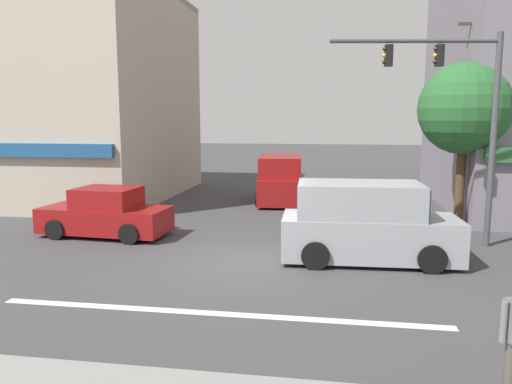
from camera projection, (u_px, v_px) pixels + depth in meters
The scene contains 10 objects.
ground_plane at pixel (248, 263), 13.19m from camera, with size 120.00×120.00×0.00m, color #3D3D3F.
lane_marking_stripe at pixel (217, 313), 9.78m from camera, with size 9.00×0.24×0.01m, color silver.
building_left_block at pixel (68, 95), 23.98m from camera, with size 10.07×11.14×9.78m.
street_tree at pixel (465, 109), 17.05m from camera, with size 3.15×3.15×5.69m.
utility_pole_near_left at pixel (65, 118), 19.61m from camera, with size 1.40×0.22×7.32m.
utility_pole_far_right at pixel (473, 115), 17.90m from camera, with size 1.40×0.22×7.47m.
traffic_light_mast at pixel (462, 105), 14.32m from camera, with size 4.85×0.85×6.20m.
van_parked_curbside at pixel (281, 180), 22.57m from camera, with size 2.28×4.71×2.11m.
van_crossing_rightbound at pixel (366, 224), 13.23m from camera, with size 4.67×2.19×2.11m.
sedan_approaching_near at pixel (106, 214), 16.12m from camera, with size 4.21×2.11×1.58m.
Camera 1 is at (2.23, -12.58, 3.81)m, focal length 35.00 mm.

